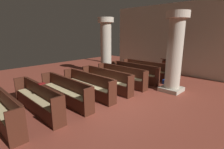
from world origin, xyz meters
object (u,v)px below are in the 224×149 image
(pew_row_3, at_px, (106,79))
(pew_row_5, at_px, (65,90))
(pew_row_0, at_px, (145,69))
(pillar_aisle_side, at_px, (175,51))
(pew_row_7, at_px, (1,108))
(pew_row_1, at_px, (134,72))
(pew_row_6, at_px, (37,98))
(hymn_book, at_px, (41,84))
(pew_row_4, at_px, (88,84))
(lectern, at_px, (165,68))
(pillar_far_side, at_px, (106,46))
(pew_row_2, at_px, (121,75))
(kneeler_box_blue, at_px, (166,82))

(pew_row_3, height_order, pew_row_5, same)
(pew_row_0, xyz_separation_m, pillar_aisle_side, (2.37, -1.29, 1.36))
(pew_row_0, xyz_separation_m, pew_row_7, (0.00, -7.72, 0.00))
(pew_row_1, distance_m, pew_row_6, 5.51)
(pew_row_3, bearing_deg, hymn_book, -89.83)
(pew_row_6, relative_size, pew_row_7, 1.00)
(pew_row_4, height_order, pew_row_7, same)
(pew_row_4, xyz_separation_m, lectern, (0.62, 5.74, -0.06))
(pew_row_6, distance_m, pillar_far_side, 6.15)
(pew_row_6, distance_m, pillar_aisle_side, 5.98)
(pew_row_2, relative_size, pew_row_4, 1.00)
(pew_row_4, distance_m, hymn_book, 2.07)
(pew_row_4, xyz_separation_m, pew_row_5, (0.00, -1.10, 0.00))
(pew_row_2, bearing_deg, pillar_aisle_side, 21.09)
(pew_row_6, distance_m, lectern, 7.97)
(pew_row_7, bearing_deg, pew_row_6, 90.00)
(pillar_far_side, bearing_deg, lectern, 39.35)
(pew_row_5, relative_size, pew_row_7, 1.00)
(pew_row_3, bearing_deg, pew_row_1, 90.00)
(pew_row_0, relative_size, pillar_far_side, 0.85)
(pew_row_4, height_order, hymn_book, hymn_book)
(pew_row_0, distance_m, pew_row_4, 4.41)
(pew_row_0, relative_size, pew_row_7, 1.00)
(hymn_book, bearing_deg, pew_row_2, 90.13)
(pew_row_5, xyz_separation_m, hymn_book, (0.01, -0.91, 0.47))
(pew_row_2, xyz_separation_m, pew_row_3, (0.00, -1.10, 0.00))
(pew_row_0, xyz_separation_m, pew_row_5, (0.00, -5.51, 0.00))
(pew_row_1, bearing_deg, pew_row_0, 90.00)
(pew_row_2, bearing_deg, kneeler_box_blue, 47.14)
(pew_row_3, xyz_separation_m, kneeler_box_blue, (1.67, 2.90, -0.40))
(pew_row_0, distance_m, pew_row_5, 5.51)
(lectern, height_order, kneeler_box_blue, lectern)
(pew_row_5, height_order, pillar_aisle_side, pillar_aisle_side)
(pew_row_2, distance_m, pew_row_5, 3.31)
(pew_row_3, relative_size, lectern, 2.83)
(pew_row_3, bearing_deg, kneeler_box_blue, 60.10)
(pew_row_6, bearing_deg, lectern, 85.50)
(pillar_aisle_side, bearing_deg, hymn_book, -114.68)
(pew_row_2, distance_m, pillar_far_side, 2.91)
(pillar_far_side, bearing_deg, pew_row_5, -62.41)
(pew_row_1, height_order, pew_row_3, same)
(pew_row_4, height_order, lectern, lectern)
(pew_row_6, relative_size, pillar_aisle_side, 0.85)
(hymn_book, bearing_deg, pew_row_5, 90.60)
(pew_row_6, bearing_deg, pillar_far_side, 112.71)
(pillar_aisle_side, bearing_deg, pillar_far_side, 177.37)
(pillar_aisle_side, height_order, pillar_far_side, same)
(pew_row_6, relative_size, lectern, 2.83)
(pew_row_0, bearing_deg, pillar_aisle_side, -28.62)
(pew_row_3, relative_size, kneeler_box_blue, 8.90)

